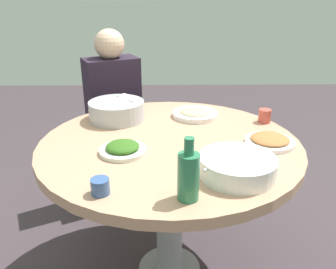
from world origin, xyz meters
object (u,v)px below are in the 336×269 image
Objects in this scene: tea_cup_near at (265,116)px; tea_cup_far at (100,186)px; dish_greens at (123,149)px; green_bottle at (188,175)px; stool_for_diner_left at (117,169)px; soup_bowl at (237,167)px; dish_noodles at (195,113)px; round_dining_table at (170,162)px; diner_left at (113,98)px; dish_tofu_braise at (270,140)px; rice_bowl at (117,110)px.

tea_cup_near reaches higher than tea_cup_far.
tea_cup_near is at bearing -63.03° from dish_greens.
tea_cup_far is (0.03, 0.29, -0.06)m from green_bottle.
tea_cup_far is at bearing -174.25° from stool_for_diner_left.
dish_noodles is at bearing 8.63° from soup_bowl.
round_dining_table is at bearing 37.03° from soup_bowl.
tea_cup_far is at bearing 103.71° from soup_bowl.
soup_bowl is at bearing -150.98° from diner_left.
tea_cup_far is 0.15× the size of stool_for_diner_left.
tea_cup_near is (0.70, -0.45, -0.05)m from green_bottle.
diner_left is (0.89, 0.16, -0.04)m from dish_greens.
tea_cup_far is (-0.40, 0.69, 0.01)m from dish_tofu_braise.
tea_cup_near is (0.27, -0.05, 0.02)m from dish_tofu_braise.
stool_for_diner_left is (0.89, 0.16, -0.58)m from dish_greens.
green_bottle reaches higher than dish_tofu_braise.
dish_greens is (-0.44, 0.34, 0.00)m from dish_noodles.
tea_cup_far is at bearing 83.38° from green_bottle.
diner_left reaches higher than rice_bowl.
round_dining_table is 1.56× the size of diner_left.
dish_greens is at bearing 97.16° from dish_tofu_braise.
stool_for_diner_left is 0.54m from diner_left.
dish_noodles is 0.32× the size of diner_left.
tea_cup_far is 1.22m from diner_left.
dish_tofu_braise is at bearing -114.36° from rice_bowl.
rice_bowl is 4.22× the size of tea_cup_near.
soup_bowl is at bearing 143.83° from dish_tofu_braise.
rice_bowl is 0.79m from stool_for_diner_left.
rice_bowl reaches higher than round_dining_table.
diner_left is (-0.00, -0.00, 0.54)m from stool_for_diner_left.
round_dining_table is 5.91× the size of dish_greens.
soup_bowl is 1.43× the size of dish_greens.
tea_cup_near is at bearing -93.87° from rice_bowl.
dish_greens is at bearing -169.64° from stool_for_diner_left.
dish_greens is 1.08m from stool_for_diner_left.
tea_cup_far is 1.35m from stool_for_diner_left.
rice_bowl reaches higher than tea_cup_far.
green_bottle is (-0.35, -0.25, 0.07)m from dish_greens.
dish_greens reaches higher than dish_tofu_braise.
stool_for_diner_left is (1.09, 0.61, -0.59)m from soup_bowl.
dish_tofu_braise is at bearing -140.39° from dish_noodles.
dish_noodles is 3.57× the size of tea_cup_near.
diner_left is at bearing 29.02° from soup_bowl.
rice_bowl is 0.42m from dish_noodles.
green_bottle is 3.16× the size of tea_cup_near.
stool_for_diner_left is at bearing 10.36° from dish_greens.
dish_greens is at bearing -7.52° from tea_cup_far.
tea_cup_far is at bearing 119.98° from dish_tofu_braise.
tea_cup_near is at bearing -10.58° from dish_tofu_braise.
soup_bowl is 0.61m from tea_cup_near.
dish_noodles is 0.57× the size of stool_for_diner_left.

